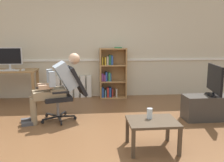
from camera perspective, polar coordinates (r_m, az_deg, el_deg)
name	(u,v)px	position (r m, az deg, el deg)	size (l,w,h in m)	color
ground_plane	(108,138)	(3.65, -1.06, -13.34)	(18.00, 18.00, 0.00)	brown
back_wall	(99,42)	(5.99, -3.17, 9.14)	(12.00, 0.13, 2.70)	beige
computer_desk	(10,75)	(5.81, -22.98, 1.23)	(1.15, 0.57, 0.76)	#9E7547
imac_monitor	(9,57)	(5.84, -23.20, 5.29)	(0.55, 0.14, 0.49)	silver
keyboard	(9,70)	(5.66, -23.37, 2.35)	(0.44, 0.12, 0.02)	white
computer_mouse	(23,70)	(5.59, -20.34, 2.53)	(0.06, 0.10, 0.03)	white
bookshelf	(111,75)	(5.87, -0.15, 1.55)	(0.65, 0.29, 1.24)	#AD7F4C
radiator	(73,87)	(6.00, -9.14, -1.33)	(0.89, 0.08, 0.54)	white
office_chair	(66,91)	(4.37, -10.82, -2.33)	(0.83, 0.67, 0.96)	black
person_seated	(56,85)	(4.32, -13.14, -0.90)	(1.05, 0.58, 1.19)	#937F60
tv_stand	(212,107)	(4.72, 22.77, -5.79)	(1.05, 0.39, 0.44)	#3D3833
tv_screen	(215,80)	(4.61, 23.21, 0.27)	(0.26, 0.77, 0.54)	black
coffee_table	(152,124)	(3.24, 9.54, -10.14)	(0.65, 0.52, 0.39)	#4C3D2D
drinking_glass	(150,113)	(3.26, 8.93, -7.62)	(0.07, 0.07, 0.14)	silver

